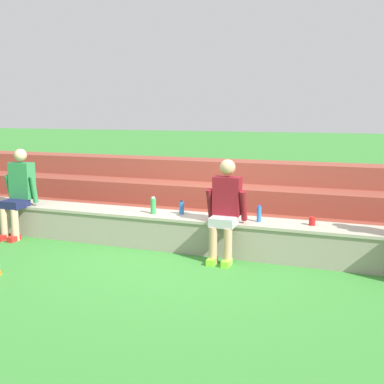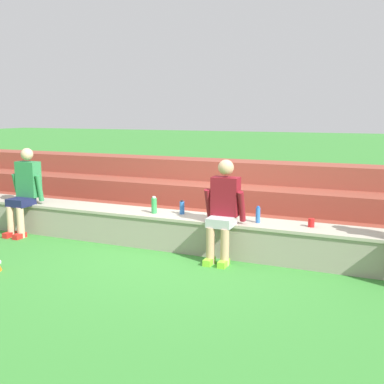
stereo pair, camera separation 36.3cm
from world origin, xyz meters
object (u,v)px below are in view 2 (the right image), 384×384
at_px(water_bottle_near_right, 258,215).
at_px(person_left_of_center, 25,189).
at_px(plastic_cup_right_end, 311,223).
at_px(person_center, 223,208).
at_px(water_bottle_mid_left, 182,208).
at_px(water_bottle_mid_right, 154,205).

bearing_deg(water_bottle_near_right, person_left_of_center, -176.40).
bearing_deg(plastic_cup_right_end, person_center, -163.95).
xyz_separation_m(person_left_of_center, water_bottle_mid_left, (2.62, 0.32, -0.14)).
bearing_deg(water_bottle_mid_right, plastic_cup_right_end, 1.73).
bearing_deg(person_left_of_center, water_bottle_near_right, 3.60).
distance_m(person_center, water_bottle_mid_right, 1.18).
relative_size(water_bottle_mid_left, water_bottle_mid_right, 0.82).
height_order(water_bottle_near_right, water_bottle_mid_left, water_bottle_near_right).
bearing_deg(water_bottle_mid_right, water_bottle_mid_left, 14.84).
height_order(water_bottle_mid_left, plastic_cup_right_end, water_bottle_mid_left).
xyz_separation_m(water_bottle_mid_right, plastic_cup_right_end, (2.24, 0.07, -0.06)).
relative_size(water_bottle_near_right, water_bottle_mid_left, 1.10).
bearing_deg(person_center, plastic_cup_right_end, 16.05).
relative_size(person_left_of_center, water_bottle_mid_left, 6.77).
bearing_deg(water_bottle_near_right, water_bottle_mid_right, -179.09).
height_order(water_bottle_mid_left, water_bottle_mid_right, water_bottle_mid_right).
height_order(person_left_of_center, plastic_cup_right_end, person_left_of_center).
xyz_separation_m(person_center, water_bottle_near_right, (0.39, 0.27, -0.12)).
bearing_deg(plastic_cup_right_end, water_bottle_near_right, -176.46).
xyz_separation_m(person_center, water_bottle_mid_left, (-0.75, 0.35, -0.13)).
height_order(person_left_of_center, water_bottle_mid_right, person_left_of_center).
relative_size(water_bottle_mid_left, plastic_cup_right_end, 1.87).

